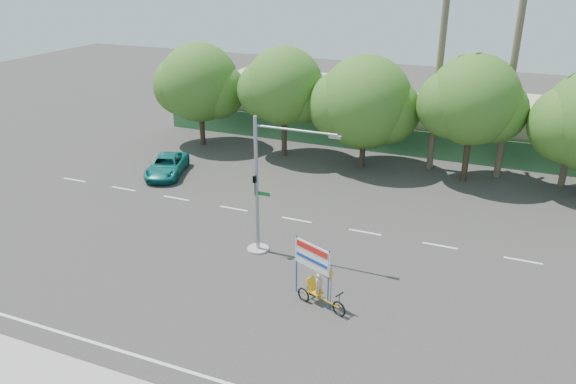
% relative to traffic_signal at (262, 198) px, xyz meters
% --- Properties ---
extents(ground, '(120.00, 120.00, 0.00)m').
position_rel_traffic_signal_xyz_m(ground, '(2.20, -3.98, -2.92)').
color(ground, '#33302D').
rests_on(ground, ground).
extents(fence, '(38.00, 0.08, 2.00)m').
position_rel_traffic_signal_xyz_m(fence, '(2.20, 17.52, -1.92)').
color(fence, '#336B3D').
rests_on(fence, ground).
extents(building_left, '(12.00, 8.00, 4.00)m').
position_rel_traffic_signal_xyz_m(building_left, '(-7.80, 22.02, -0.92)').
color(building_left, beige).
rests_on(building_left, ground).
extents(building_right, '(14.00, 8.00, 3.60)m').
position_rel_traffic_signal_xyz_m(building_right, '(10.20, 22.02, -1.12)').
color(building_right, beige).
rests_on(building_right, ground).
extents(tree_far_left, '(7.14, 6.00, 7.96)m').
position_rel_traffic_signal_xyz_m(tree_far_left, '(-11.85, 14.02, 1.84)').
color(tree_far_left, '#473828').
rests_on(tree_far_left, ground).
extents(tree_left, '(6.66, 5.60, 8.07)m').
position_rel_traffic_signal_xyz_m(tree_left, '(-4.85, 14.02, 2.14)').
color(tree_left, '#473828').
rests_on(tree_left, ground).
extents(tree_center, '(7.62, 6.40, 7.85)m').
position_rel_traffic_signal_xyz_m(tree_center, '(1.14, 14.02, 1.55)').
color(tree_center, '#473828').
rests_on(tree_center, ground).
extents(tree_right, '(6.90, 5.80, 8.36)m').
position_rel_traffic_signal_xyz_m(tree_right, '(8.15, 14.02, 2.32)').
color(tree_right, '#473828').
rests_on(tree_right, ground).
extents(palm_tall, '(3.73, 3.79, 17.45)m').
position_rel_traffic_signal_xyz_m(palm_tall, '(10.20, 15.52, 7.55)').
color(palm_tall, '#70604C').
rests_on(palm_tall, ground).
extents(palm_short, '(3.73, 3.79, 14.45)m').
position_rel_traffic_signal_xyz_m(palm_short, '(5.70, 15.52, 5.94)').
color(palm_short, '#70604C').
rests_on(palm_short, ground).
extents(traffic_signal, '(4.72, 1.10, 7.00)m').
position_rel_traffic_signal_xyz_m(traffic_signal, '(0.00, 0.00, 0.00)').
color(traffic_signal, gray).
rests_on(traffic_signal, ground).
extents(trike_billboard, '(2.70, 1.37, 2.86)m').
position_rel_traffic_signal_xyz_m(trike_billboard, '(4.05, -3.30, -1.77)').
color(trike_billboard, black).
rests_on(trike_billboard, ground).
extents(pickup_truck, '(3.55, 5.16, 1.31)m').
position_rel_traffic_signal_xyz_m(pickup_truck, '(-10.62, 7.25, -2.26)').
color(pickup_truck, '#0F6C68').
rests_on(pickup_truck, ground).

